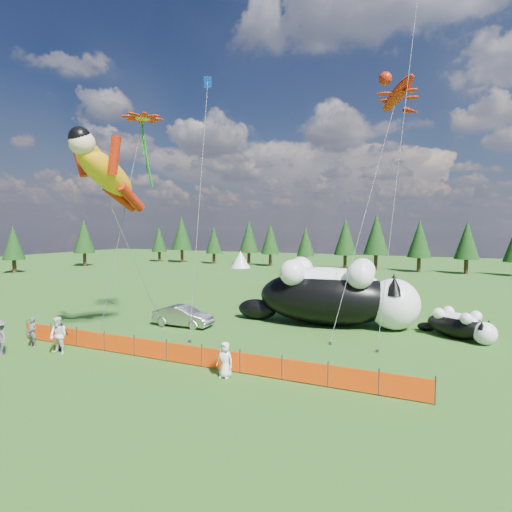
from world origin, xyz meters
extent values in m
plane|color=#0F3509|center=(0.00, 0.00, 0.00)|extent=(160.00, 160.00, 0.00)
cylinder|color=#262626|center=(-11.00, -3.00, 0.55)|extent=(0.06, 0.06, 1.10)
cylinder|color=#262626|center=(-9.00, -3.00, 0.55)|extent=(0.06, 0.06, 1.10)
cylinder|color=#262626|center=(-7.00, -3.00, 0.55)|extent=(0.06, 0.06, 1.10)
cylinder|color=#262626|center=(-5.00, -3.00, 0.55)|extent=(0.06, 0.06, 1.10)
cylinder|color=#262626|center=(-3.00, -3.00, 0.55)|extent=(0.06, 0.06, 1.10)
cylinder|color=#262626|center=(-1.00, -3.00, 0.55)|extent=(0.06, 0.06, 1.10)
cylinder|color=#262626|center=(1.00, -3.00, 0.55)|extent=(0.06, 0.06, 1.10)
cylinder|color=#262626|center=(3.00, -3.00, 0.55)|extent=(0.06, 0.06, 1.10)
cylinder|color=#262626|center=(5.00, -3.00, 0.55)|extent=(0.06, 0.06, 1.10)
cylinder|color=#262626|center=(7.00, -3.00, 0.55)|extent=(0.06, 0.06, 1.10)
cylinder|color=#262626|center=(9.00, -3.00, 0.55)|extent=(0.06, 0.06, 1.10)
cylinder|color=#262626|center=(11.00, -3.00, 0.55)|extent=(0.06, 0.06, 1.10)
cube|color=#FF4005|center=(-10.00, -3.00, 0.50)|extent=(2.00, 0.04, 0.90)
cube|color=#FF4005|center=(-8.00, -3.00, 0.50)|extent=(2.00, 0.04, 0.90)
cube|color=#FF4005|center=(-6.00, -3.00, 0.50)|extent=(2.00, 0.04, 0.90)
cube|color=#FF4005|center=(-4.00, -3.00, 0.50)|extent=(2.00, 0.04, 0.90)
cube|color=#FF4005|center=(-2.00, -3.00, 0.50)|extent=(2.00, 0.04, 0.90)
cube|color=#FF4005|center=(0.00, -3.00, 0.50)|extent=(2.00, 0.04, 0.90)
cube|color=#FF4005|center=(2.00, -3.00, 0.50)|extent=(2.00, 0.04, 0.90)
cube|color=#FF4005|center=(4.00, -3.00, 0.50)|extent=(2.00, 0.04, 0.90)
cube|color=#FF4005|center=(6.00, -3.00, 0.50)|extent=(2.00, 0.04, 0.90)
cube|color=#FF4005|center=(8.00, -3.00, 0.50)|extent=(2.00, 0.04, 0.90)
cube|color=#FF4005|center=(10.00, -3.00, 0.50)|extent=(2.00, 0.04, 0.90)
ellipsoid|color=black|center=(4.30, 7.61, 1.85)|extent=(9.60, 5.15, 3.70)
ellipsoid|color=white|center=(4.30, 7.61, 2.77)|extent=(7.24, 3.72, 2.26)
sphere|color=white|center=(8.59, 8.01, 1.64)|extent=(3.28, 3.28, 3.28)
sphere|color=#CF5054|center=(9.98, 8.14, 1.64)|extent=(0.46, 0.46, 0.46)
ellipsoid|color=black|center=(-0.61, 7.15, 0.72)|extent=(3.00, 1.70, 1.44)
cone|color=black|center=(8.68, 7.03, 2.96)|extent=(1.15, 1.15, 1.15)
cone|color=black|center=(8.50, 8.99, 2.96)|extent=(1.15, 1.15, 1.15)
sphere|color=white|center=(6.42, 9.14, 3.59)|extent=(1.72, 1.72, 1.72)
sphere|color=white|center=(6.67, 6.49, 3.59)|extent=(1.72, 1.72, 1.72)
sphere|color=white|center=(2.13, 8.74, 3.59)|extent=(1.72, 1.72, 1.72)
sphere|color=white|center=(2.38, 6.09, 3.59)|extent=(1.72, 1.72, 1.72)
ellipsoid|color=black|center=(12.18, 7.39, 0.72)|extent=(3.92, 3.35, 1.43)
ellipsoid|color=white|center=(12.18, 7.39, 1.08)|extent=(2.93, 2.47, 0.88)
sphere|color=white|center=(13.58, 6.48, 0.64)|extent=(1.28, 1.28, 1.28)
sphere|color=#CF5054|center=(14.04, 6.19, 0.64)|extent=(0.18, 0.18, 0.18)
ellipsoid|color=black|center=(10.57, 8.42, 0.28)|extent=(1.24, 1.07, 0.56)
cone|color=black|center=(13.38, 6.16, 1.15)|extent=(0.45, 0.45, 0.45)
cone|color=black|center=(13.79, 6.80, 1.15)|extent=(0.45, 0.45, 0.45)
sphere|color=white|center=(13.19, 7.35, 1.39)|extent=(0.67, 0.67, 0.67)
sphere|color=white|center=(12.63, 6.48, 1.39)|extent=(0.67, 0.67, 0.67)
sphere|color=white|center=(11.79, 8.26, 1.39)|extent=(0.67, 0.67, 0.67)
sphere|color=white|center=(11.22, 7.38, 1.39)|extent=(0.67, 0.67, 0.67)
imported|color=#A7A6AB|center=(-4.30, 3.27, 0.67)|extent=(4.09, 1.51, 1.34)
imported|color=#545458|center=(-9.14, -4.06, 0.82)|extent=(0.61, 0.42, 1.64)
imported|color=white|center=(-6.82, -4.32, 0.97)|extent=(0.99, 0.63, 1.95)
imported|color=#131A34|center=(-7.33, -3.84, 0.90)|extent=(1.11, 0.66, 1.79)
imported|color=#545458|center=(-9.45, -5.64, 0.91)|extent=(1.29, 0.89, 1.81)
imported|color=white|center=(2.62, -3.72, 0.79)|extent=(0.80, 0.54, 1.58)
cylinder|color=#595959|center=(-5.59, 0.31, 4.85)|extent=(0.03, 0.03, 10.24)
cube|color=#262626|center=(-5.35, 2.34, 0.08)|extent=(0.15, 0.15, 0.16)
cylinder|color=#595959|center=(6.95, 7.26, 8.02)|extent=(0.03, 0.03, 18.07)
cube|color=#262626|center=(5.67, 3.01, 0.08)|extent=(0.15, 0.15, 0.16)
cylinder|color=#595959|center=(-6.73, 0.37, 6.78)|extent=(0.03, 0.03, 13.61)
cube|color=#262626|center=(-7.35, -1.02, 0.08)|extent=(0.15, 0.15, 0.16)
cube|color=#177E1F|center=(-6.11, 1.77, 11.12)|extent=(0.18, 0.18, 4.04)
cylinder|color=#595959|center=(-2.32, 2.25, 8.06)|extent=(0.03, 0.03, 16.41)
cube|color=#262626|center=(-1.74, 0.15, 0.08)|extent=(0.15, 0.15, 0.16)
cylinder|color=#595959|center=(8.96, 6.10, 11.83)|extent=(0.03, 0.03, 24.40)
cube|color=#262626|center=(8.26, 2.65, 0.08)|extent=(0.15, 0.15, 0.16)
camera|label=1|loc=(10.73, -18.73, 6.51)|focal=28.00mm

